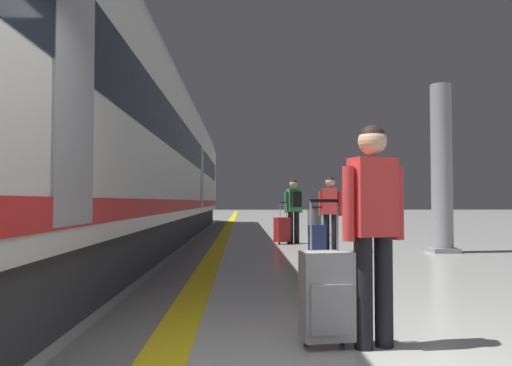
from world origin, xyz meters
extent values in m
cube|color=yellow|center=(-0.69, 10.00, 0.00)|extent=(0.36, 80.00, 0.01)
cube|color=slate|center=(-1.08, 10.00, 0.00)|extent=(0.74, 80.00, 0.01)
cube|color=#38383D|center=(-2.93, 6.43, 0.35)|extent=(2.67, 32.23, 0.70)
cube|color=silver|center=(-2.93, 6.43, 2.15)|extent=(2.90, 33.58, 2.90)
cylinder|color=silver|center=(-2.93, 6.43, 3.55)|extent=(2.84, 32.91, 2.84)
cube|color=black|center=(-2.93, 6.43, 2.50)|extent=(2.93, 31.56, 0.80)
cube|color=red|center=(-2.93, 6.43, 1.00)|extent=(2.94, 32.91, 0.24)
cone|color=silver|center=(-2.93, 24.52, 1.90)|extent=(2.75, 2.60, 2.75)
cube|color=gray|center=(-1.46, 1.39, 1.90)|extent=(0.02, 0.90, 2.00)
cube|color=gray|center=(-1.46, 13.99, 1.90)|extent=(0.02, 0.90, 2.00)
cylinder|color=black|center=(0.93, 1.17, 0.41)|extent=(0.14, 0.14, 0.83)
cylinder|color=black|center=(0.76, 1.12, 0.41)|extent=(0.14, 0.14, 0.83)
cube|color=red|center=(0.84, 1.15, 1.12)|extent=(0.38, 0.29, 0.59)
cylinder|color=red|center=(1.05, 1.20, 1.07)|extent=(0.09, 0.09, 0.55)
cylinder|color=red|center=(0.64, 1.07, 1.07)|extent=(0.09, 0.09, 0.55)
sphere|color=tan|center=(0.84, 1.15, 1.54)|extent=(0.22, 0.22, 0.22)
sphere|color=black|center=(0.84, 1.15, 1.57)|extent=(0.20, 0.20, 0.20)
cube|color=#9E9EA3|center=(0.49, 1.16, 0.39)|extent=(0.41, 0.27, 0.65)
cube|color=#9E9EA3|center=(0.51, 1.04, 0.30)|extent=(0.31, 0.06, 0.36)
cylinder|color=black|center=(0.63, 1.24, 0.03)|extent=(0.03, 0.06, 0.06)
cylinder|color=black|center=(0.34, 1.20, 0.03)|extent=(0.03, 0.06, 0.06)
cylinder|color=gray|center=(0.59, 1.23, 0.90)|extent=(0.02, 0.02, 0.38)
cylinder|color=gray|center=(0.38, 1.20, 0.90)|extent=(0.02, 0.02, 0.38)
cube|color=black|center=(0.49, 1.21, 1.09)|extent=(0.22, 0.05, 0.02)
cylinder|color=black|center=(1.70, 8.09, 0.40)|extent=(0.13, 0.13, 0.80)
cylinder|color=black|center=(1.86, 8.03, 0.40)|extent=(0.13, 0.13, 0.80)
cube|color=red|center=(1.78, 8.06, 1.09)|extent=(0.37, 0.29, 0.57)
cylinder|color=red|center=(1.59, 8.14, 1.04)|extent=(0.09, 0.09, 0.54)
cylinder|color=red|center=(1.98, 8.00, 1.04)|extent=(0.09, 0.09, 0.54)
sphere|color=tan|center=(1.78, 8.06, 1.50)|extent=(0.21, 0.21, 0.21)
sphere|color=black|center=(1.78, 8.06, 1.53)|extent=(0.19, 0.19, 0.19)
cube|color=#19234C|center=(1.46, 7.82, 0.32)|extent=(0.42, 0.30, 0.53)
cube|color=#19234C|center=(1.49, 7.94, 0.26)|extent=(0.31, 0.08, 0.29)
cylinder|color=black|center=(1.31, 7.79, 0.03)|extent=(0.03, 0.06, 0.06)
cylinder|color=black|center=(1.59, 7.73, 0.03)|extent=(0.03, 0.06, 0.06)
cylinder|color=gray|center=(1.35, 7.79, 0.78)|extent=(0.02, 0.02, 0.38)
cylinder|color=gray|center=(1.55, 7.75, 0.78)|extent=(0.02, 0.02, 0.38)
cube|color=black|center=(1.45, 7.77, 0.97)|extent=(0.22, 0.07, 0.02)
cylinder|color=black|center=(1.13, 10.13, 0.41)|extent=(0.14, 0.14, 0.82)
cylinder|color=black|center=(1.29, 10.20, 0.41)|extent=(0.14, 0.14, 0.82)
cube|color=#338C4C|center=(1.21, 10.16, 1.12)|extent=(0.38, 0.30, 0.59)
cylinder|color=#338C4C|center=(1.01, 10.09, 1.07)|extent=(0.09, 0.09, 0.55)
cylinder|color=#338C4C|center=(1.41, 10.25, 1.07)|extent=(0.09, 0.09, 0.55)
sphere|color=tan|center=(1.21, 10.16, 1.54)|extent=(0.22, 0.22, 0.22)
sphere|color=black|center=(1.21, 10.16, 1.56)|extent=(0.20, 0.20, 0.20)
cube|color=black|center=(1.27, 10.03, 1.13)|extent=(0.29, 0.22, 0.39)
cube|color=#A51E1E|center=(0.89, 9.95, 0.37)|extent=(0.44, 0.40, 0.62)
cube|color=#A51E1E|center=(0.83, 10.04, 0.29)|extent=(0.27, 0.19, 0.34)
cylinder|color=black|center=(0.81, 9.81, 0.03)|extent=(0.05, 0.06, 0.06)
cylinder|color=black|center=(1.05, 9.97, 0.03)|extent=(0.05, 0.06, 0.06)
cylinder|color=gray|center=(0.84, 9.84, 0.87)|extent=(0.02, 0.02, 0.38)
cylinder|color=gray|center=(1.01, 9.96, 0.87)|extent=(0.02, 0.02, 0.38)
cube|color=black|center=(0.92, 9.90, 1.06)|extent=(0.20, 0.14, 0.02)
cylinder|color=gray|center=(4.14, 7.82, 1.80)|extent=(0.44, 0.44, 3.60)
cube|color=gray|center=(4.14, 7.82, 0.05)|extent=(0.56, 0.56, 0.10)
cylinder|color=#4C4C51|center=(2.21, 13.24, 0.42)|extent=(0.44, 0.44, 0.85)
cylinder|color=#262628|center=(2.21, 13.24, 0.88)|extent=(0.46, 0.46, 0.06)
camera|label=1|loc=(-0.15, -2.51, 1.09)|focal=34.44mm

